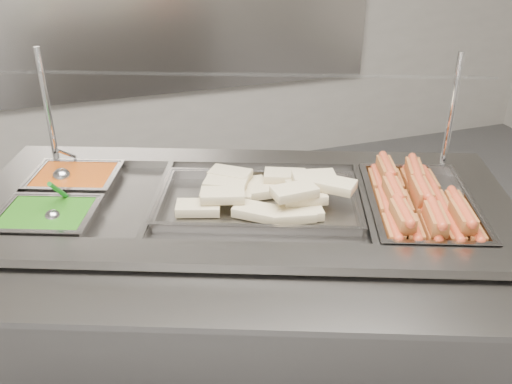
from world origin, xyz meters
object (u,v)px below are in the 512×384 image
object	(u,v)px
sneeze_guard	(245,78)
ladle	(62,175)
pan_wraps	(259,204)
pan_hotdogs	(420,211)
steam_counter	(243,299)
serving_spoon	(54,212)

from	to	relation	value
sneeze_guard	ladle	bearing A→B (deg)	166.31
pan_wraps	pan_hotdogs	bearing A→B (deg)	-21.01
steam_counter	pan_wraps	distance (m)	0.42
steam_counter	ladle	size ratio (longest dim) A/B	11.02
sneeze_guard	pan_wraps	bearing A→B (deg)	-95.67
sneeze_guard	serving_spoon	size ratio (longest dim) A/B	9.95
ladle	serving_spoon	xyz separation A→B (m)	(-0.03, -0.28, 0.00)
steam_counter	pan_wraps	size ratio (longest dim) A/B	2.64
pan_hotdogs	serving_spoon	xyz separation A→B (m)	(-1.18, 0.30, 0.05)
serving_spoon	pan_wraps	bearing A→B (deg)	-8.50
pan_hotdogs	serving_spoon	distance (m)	1.22
pan_hotdogs	ladle	bearing A→B (deg)	153.29
sneeze_guard	pan_wraps	world-z (taller)	sneeze_guard
pan_wraps	serving_spoon	world-z (taller)	serving_spoon
sneeze_guard	ladle	distance (m)	0.76
pan_hotdogs	pan_wraps	bearing A→B (deg)	158.99
sneeze_guard	ladle	size ratio (longest dim) A/B	8.83
steam_counter	pan_hotdogs	xyz separation A→B (m)	(0.57, -0.22, 0.40)
pan_wraps	serving_spoon	xyz separation A→B (m)	(-0.67, 0.10, 0.04)
steam_counter	sneeze_guard	world-z (taller)	sneeze_guard
sneeze_guard	serving_spoon	world-z (taller)	sneeze_guard
serving_spoon	steam_counter	bearing A→B (deg)	-7.32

